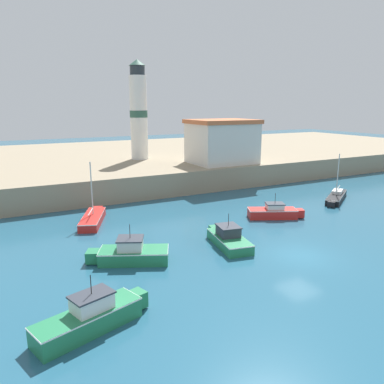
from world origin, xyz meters
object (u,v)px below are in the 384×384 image
sailboat_red_0 (93,218)px  harbor_shed_near_wharf (222,141)px  motorboat_green_3 (92,316)px  motorboat_green_1 (131,253)px  motorboat_red_2 (274,212)px  sailboat_black_5 (336,196)px  motorboat_green_4 (228,238)px  lighthouse (139,112)px

sailboat_red_0 → harbor_shed_near_wharf: (18.60, 9.14, 4.96)m
motorboat_green_3 → harbor_shed_near_wharf: harbor_shed_near_wharf is taller
motorboat_green_1 → motorboat_red_2: bearing=12.9°
harbor_shed_near_wharf → sailboat_black_5: bearing=-65.6°
sailboat_red_0 → motorboat_green_3: sailboat_red_0 is taller
sailboat_red_0 → motorboat_green_3: (-3.70, -15.63, 0.24)m
motorboat_green_4 → harbor_shed_near_wharf: bearing=59.3°
harbor_shed_near_wharf → motorboat_red_2: bearing=-104.6°
motorboat_red_2 → motorboat_green_3: (-18.36, -9.62, 0.12)m
motorboat_green_4 → lighthouse: 28.50m
lighthouse → harbor_shed_near_wharf: (8.00, -8.17, -3.54)m
motorboat_red_2 → harbor_shed_near_wharf: size_ratio=0.62×
motorboat_green_1 → motorboat_green_4: motorboat_green_1 is taller
motorboat_red_2 → harbor_shed_near_wharf: 16.38m
sailboat_red_0 → motorboat_red_2: (14.65, -6.01, 0.12)m
sailboat_red_0 → lighthouse: size_ratio=0.46×
motorboat_green_4 → lighthouse: size_ratio=0.42×
sailboat_red_0 → lighthouse: lighthouse is taller
motorboat_green_1 → motorboat_green_3: 7.45m
motorboat_green_4 → motorboat_green_3: bearing=-152.0°
sailboat_red_0 → lighthouse: bearing=58.5°
sailboat_black_5 → motorboat_red_2: bearing=-169.2°
motorboat_green_1 → motorboat_red_2: motorboat_green_1 is taller
sailboat_red_0 → lighthouse: (10.60, 17.31, 8.51)m
motorboat_green_1 → lighthouse: size_ratio=0.41×
motorboat_green_1 → motorboat_green_4: bearing=-3.3°
sailboat_black_5 → lighthouse: bearing=123.2°
motorboat_green_1 → harbor_shed_near_wharf: harbor_shed_near_wharf is taller
sailboat_red_0 → motorboat_red_2: bearing=-22.3°
lighthouse → motorboat_red_2: bearing=-80.1°
sailboat_black_5 → lighthouse: size_ratio=0.46×
sailboat_red_0 → sailboat_black_5: (24.60, -4.10, 0.00)m
motorboat_green_3 → lighthouse: 36.85m
motorboat_red_2 → motorboat_green_4: motorboat_green_4 is taller
motorboat_green_4 → motorboat_red_2: bearing=27.1°
sailboat_black_5 → harbor_shed_near_wharf: size_ratio=0.75×
motorboat_green_3 → sailboat_black_5: sailboat_black_5 is taller
motorboat_red_2 → harbor_shed_near_wharf: (3.94, 15.15, 4.84)m
motorboat_green_4 → sailboat_red_0: bearing=127.2°
sailboat_red_0 → motorboat_green_4: bearing=-52.8°
motorboat_green_1 → lighthouse: 29.76m
motorboat_green_4 → harbor_shed_near_wharf: (11.22, 18.87, 4.84)m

